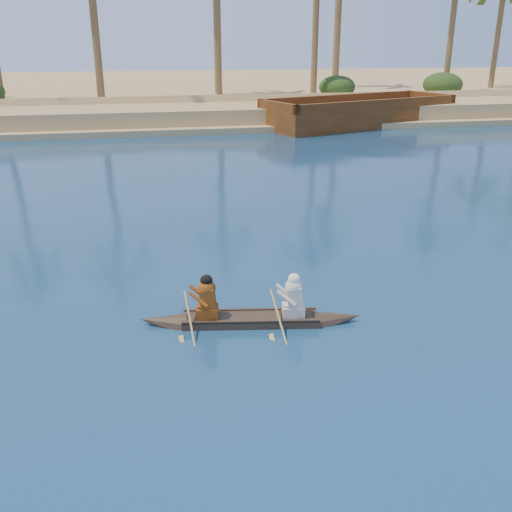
{
  "coord_description": "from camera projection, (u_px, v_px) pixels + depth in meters",
  "views": [
    {
      "loc": [
        -8.98,
        -12.26,
        5.32
      ],
      "look_at": [
        -6.5,
        -0.27,
        0.67
      ],
      "focal_mm": 40.0,
      "sensor_mm": 36.0,
      "label": 1
    }
  ],
  "objects": [
    {
      "name": "canoe",
      "position": [
        250.0,
        313.0,
        11.36
      ],
      "size": [
        4.46,
        1.31,
        1.22
      ],
      "rotation": [
        0.0,
        0.0,
        -0.17
      ],
      "color": "#3F3222",
      "rests_on": "ground"
    },
    {
      "name": "ground",
      "position": [
        499.0,
        259.0,
        14.81
      ],
      "size": [
        160.0,
        160.0,
        0.0
      ],
      "primitive_type": "plane",
      "color": "#0A2845",
      "rests_on": "ground"
    },
    {
      "name": "barge_mid",
      "position": [
        359.0,
        114.0,
        37.58
      ],
      "size": [
        13.75,
        8.26,
        2.17
      ],
      "rotation": [
        0.0,
        0.0,
        0.32
      ],
      "color": "brown",
      "rests_on": "ground"
    },
    {
      "name": "shrub_cluster",
      "position": [
        255.0,
        98.0,
        43.23
      ],
      "size": [
        100.0,
        6.0,
        2.4
      ],
      "primitive_type": null,
      "color": "#1C3914",
      "rests_on": "ground"
    },
    {
      "name": "palm_grove",
      "position": [
        246.0,
        3.0,
        44.02
      ],
      "size": [
        110.0,
        14.0,
        16.0
      ],
      "primitive_type": null,
      "color": "#33581F",
      "rests_on": "ground"
    },
    {
      "name": "sandy_embankment",
      "position": [
        225.0,
        91.0,
        57.55
      ],
      "size": [
        150.0,
        51.0,
        1.5
      ],
      "color": "tan",
      "rests_on": "ground"
    }
  ]
}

